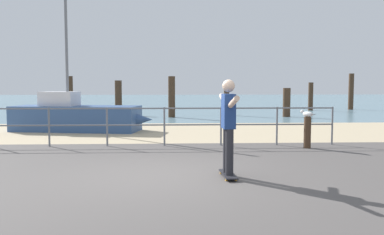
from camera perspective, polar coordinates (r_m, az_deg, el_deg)
ground_plane at (r=6.57m, az=-3.58°, el=-9.96°), size 24.00×10.00×0.04m
beach_strip at (r=14.45m, az=-3.01°, el=-1.99°), size 24.00×6.00×0.04m
sea_surface at (r=42.39m, az=-2.70°, el=2.32°), size 72.00×50.00×0.04m
railing_fence at (r=11.14m, az=-11.64°, el=-0.44°), size 12.15×0.05×1.05m
sailboat at (r=15.04m, az=-15.11°, el=0.10°), size 5.06×2.16×5.01m
skateboard at (r=7.38m, az=4.98°, el=-7.81°), size 0.24×0.81×0.08m
skateboarder at (r=7.24m, az=5.03°, el=-0.44°), size 0.22×1.45×1.65m
bollard_short at (r=11.01m, az=15.61°, el=-2.06°), size 0.18×0.18×0.82m
seagull at (r=10.98m, az=15.60°, el=0.48°), size 0.28×0.45×0.18m
groyne_post_0 at (r=24.85m, az=-16.36°, el=3.03°), size 0.26×0.26×2.14m
groyne_post_1 at (r=22.92m, az=-10.11°, el=2.71°), size 0.38×0.38×1.87m
groyne_post_2 at (r=20.64m, az=-2.82°, el=2.84°), size 0.34×0.34×2.06m
groyne_post_3 at (r=22.11m, az=4.78°, el=2.64°), size 0.29×0.29×1.83m
groyne_post_4 at (r=21.53m, az=12.90°, el=2.02°), size 0.38×0.38×1.48m
groyne_post_5 at (r=27.17m, az=16.03°, el=2.78°), size 0.30×0.30×1.79m
groyne_post_6 at (r=28.91m, az=21.06°, el=3.33°), size 0.33×0.33×2.37m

